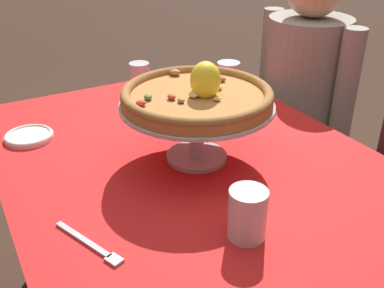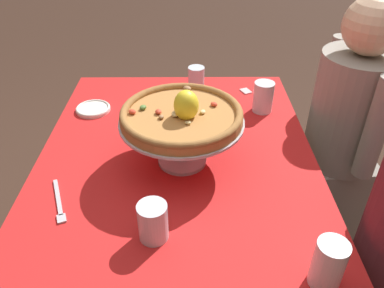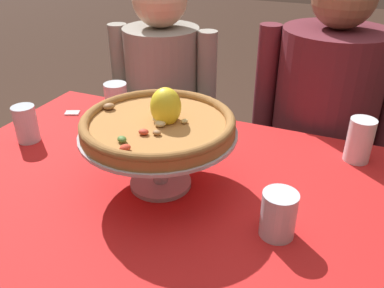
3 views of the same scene
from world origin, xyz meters
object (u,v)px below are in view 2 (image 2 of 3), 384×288
Objects in this scene: water_glass_back_left at (263,99)px; diner_left at (341,141)px; water_glass_side_right at (153,224)px; dinner_fork at (59,203)px; pizza at (182,114)px; side_plate at (93,109)px; pizza_stand at (182,131)px; sugar_packet at (246,91)px; water_glass_back_right at (327,267)px; water_glass_side_left at (196,82)px.

water_glass_back_left is 0.42m from diner_left.
dinner_fork is (-0.12, -0.28, -0.04)m from water_glass_side_right.
side_plate is (-0.34, -0.37, -0.17)m from pizza.
sugar_packet is (-0.50, 0.27, -0.12)m from pizza_stand.
water_glass_back_left reaches higher than water_glass_side_right.
water_glass_back_right is (0.46, 0.33, -0.13)m from pizza.
side_plate is 1.06m from diner_left.
water_glass_side_left is 1.00m from water_glass_back_right.
water_glass_back_left is 0.76m from water_glass_side_right.
pizza reaches higher than water_glass_side_right.
diner_left reaches higher than sugar_packet.
side_plate reaches higher than dinner_fork.
water_glass_side_right is (0.66, -0.39, -0.01)m from water_glass_back_left.
water_glass_back_left is 0.80m from water_glass_back_right.
water_glass_side_left is 0.10× the size of diner_left.
pizza is at bearing 50.49° from pizza_stand.
dinner_fork is (0.69, -0.41, -0.05)m from water_glass_side_left.
sugar_packet is at bearing 157.35° from water_glass_side_right.
water_glass_side_right is at bearing -48.58° from diner_left.
pizza_stand is at bearing -63.49° from diner_left.
water_glass_back_right is at bearing 69.05° from dinner_fork.
side_plate is (-0.66, -0.30, -0.04)m from water_glass_side_right.
side_plate is 0.75× the size of dinner_fork.
water_glass_back_left reaches higher than side_plate.
side_plate is at bearing -138.81° from water_glass_back_right.
water_glass_back_right is 0.74m from dinner_fork.
water_glass_side_left is 0.81m from dinner_fork.
water_glass_back_left is at bearing -178.66° from water_glass_back_right.
water_glass_side_left is 0.90× the size of water_glass_back_right.
water_glass_side_left is at bearing -121.59° from water_glass_back_left.
water_glass_side_right is 0.31m from dinner_fork.
side_plate is 0.66m from sugar_packet.
pizza_stand is 0.42m from dinner_fork.
water_glass_side_right reaches higher than sugar_packet.
water_glass_back_left is (0.16, 0.26, 0.00)m from water_glass_side_left.
water_glass_back_right is at bearing 16.37° from water_glass_side_left.
water_glass_back_left is at bearing 136.65° from pizza.
side_plate is at bearing -178.87° from dinner_fork.
pizza_stand is 3.60× the size of water_glass_side_right.
water_glass_side_left reaches higher than side_plate.
pizza_stand is at bearing -6.19° from water_glass_side_left.
water_glass_back_left is at bearing 58.41° from water_glass_side_left.
pizza_stand reaches higher than dinner_fork.
water_glass_back_left is 0.18m from sugar_packet.
diner_left is (-0.54, 1.03, -0.16)m from dinner_fork.
water_glass_side_right reaches higher than dinner_fork.
sugar_packet is (-0.82, 0.34, -0.04)m from water_glass_side_right.
water_glass_side_left is 0.68m from diner_left.
water_glass_back_left is 0.95× the size of water_glass_back_right.
water_glass_side_left is 0.63× the size of dinner_fork.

